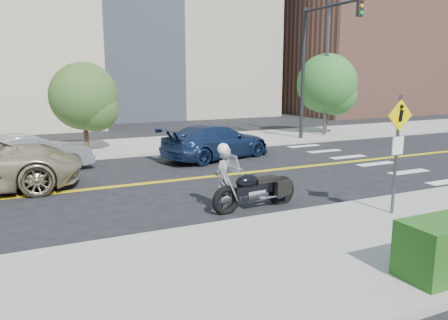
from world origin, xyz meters
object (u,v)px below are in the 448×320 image
Objects in this scene: parked_car_blue at (216,142)px; parked_car_silver at (29,154)px; motorcyclist at (223,177)px; pedestrian_sign at (397,143)px; motorcycle at (256,180)px.

parked_car_silver is at bearing 72.21° from parked_car_blue.
motorcyclist reaches higher than parked_car_blue.
motorcycle is (-2.73, 2.28, -1.17)m from pedestrian_sign.
pedestrian_sign reaches higher than parked_car_silver.
parked_car_blue is at bearing 67.66° from motorcycle.
parked_car_silver is (-5.51, 7.34, -0.05)m from motorcycle.
pedestrian_sign is 1.15× the size of motorcycle.
parked_car_blue is at bearing -148.55° from motorcyclist.
motorcyclist is 8.50m from parked_car_silver.
motorcycle reaches higher than parked_car_silver.
motorcyclist reaches higher than motorcycle.
parked_car_blue reaches higher than parked_car_silver.
motorcycle is (0.89, -0.20, -0.13)m from motorcyclist.
motorcyclist is 0.92m from motorcycle.
motorcycle is at bearing 147.98° from parked_car_blue.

